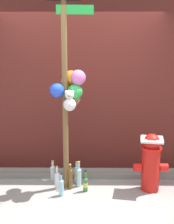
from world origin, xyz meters
TOP-DOWN VIEW (x-y plane):
  - ground_plane at (0.00, 0.00)m, footprint 14.00×14.00m
  - building_wall at (0.00, 1.31)m, footprint 10.00×0.20m
  - curb_strip at (0.00, 0.82)m, footprint 8.00×0.12m
  - memorial_post at (-0.15, 0.52)m, footprint 0.60×0.45m
  - fire_hydrant at (0.99, 0.44)m, footprint 0.48×0.35m
  - bottle_0 at (-0.14, 0.45)m, footprint 0.06×0.06m
  - bottle_1 at (-0.02, 0.53)m, footprint 0.07×0.07m
  - bottle_2 at (0.08, 0.38)m, footprint 0.07×0.07m
  - bottle_3 at (-0.43, 0.77)m, footprint 0.08×0.08m
  - bottle_4 at (-0.21, 0.65)m, footprint 0.08×0.08m
  - bottle_5 at (-0.06, 0.65)m, footprint 0.07×0.07m
  - bottle_6 at (-0.25, 0.25)m, footprint 0.07×0.07m
  - bottle_7 at (-0.33, 0.46)m, footprint 0.08×0.08m
  - litter_1 at (-0.75, 0.72)m, footprint 0.15×0.11m
  - litter_3 at (-0.54, 0.76)m, footprint 0.15×0.15m

SIDE VIEW (x-z plane):
  - ground_plane at x=0.00m, z-range 0.00..0.00m
  - litter_1 at x=-0.75m, z-range 0.00..0.01m
  - litter_3 at x=-0.54m, z-range 0.00..0.01m
  - curb_strip at x=0.00m, z-range 0.00..0.08m
  - bottle_2 at x=0.08m, z-range -0.04..0.27m
  - bottle_3 at x=-0.43m, z-range -0.03..0.27m
  - bottle_6 at x=-0.25m, z-range -0.03..0.29m
  - bottle_7 at x=-0.33m, z-range -0.03..0.30m
  - bottle_5 at x=-0.06m, z-range -0.03..0.30m
  - bottle_4 at x=-0.21m, z-range -0.03..0.33m
  - bottle_1 at x=-0.02m, z-range -0.04..0.34m
  - bottle_0 at x=-0.14m, z-range -0.02..0.35m
  - fire_hydrant at x=0.99m, z-range 0.02..0.84m
  - building_wall at x=0.00m, z-range 0.00..3.12m
  - memorial_post at x=-0.15m, z-range 0.18..3.10m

